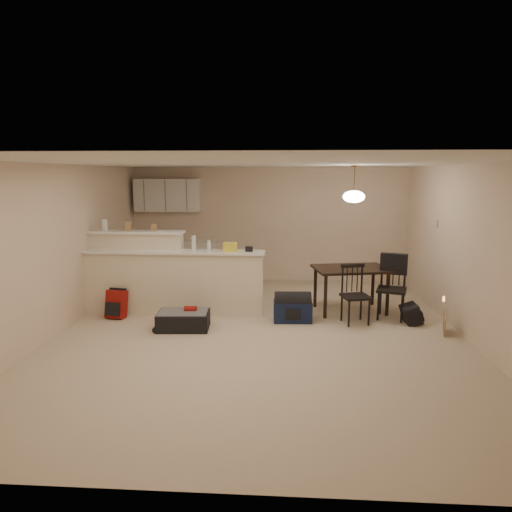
# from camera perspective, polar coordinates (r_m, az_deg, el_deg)

# --- Properties ---
(room) EXTENTS (7.00, 7.02, 2.50)m
(room) POSITION_cam_1_polar(r_m,az_deg,el_deg) (6.61, 0.48, 0.63)
(room) COLOR beige
(room) RESTS_ON ground
(breakfast_bar) EXTENTS (3.08, 0.58, 1.39)m
(breakfast_bar) POSITION_cam_1_polar(r_m,az_deg,el_deg) (7.98, -11.85, -2.63)
(breakfast_bar) COLOR beige
(breakfast_bar) RESTS_ON ground
(upper_cabinets) EXTENTS (1.40, 0.34, 0.70)m
(upper_cabinets) POSITION_cam_1_polar(r_m,az_deg,el_deg) (10.17, -11.03, 7.48)
(upper_cabinets) COLOR white
(upper_cabinets) RESTS_ON room
(kitchen_counter) EXTENTS (1.80, 0.60, 0.90)m
(kitchen_counter) POSITION_cam_1_polar(r_m,az_deg,el_deg) (10.16, -9.84, -0.73)
(kitchen_counter) COLOR white
(kitchen_counter) RESTS_ON ground
(thermostat) EXTENTS (0.02, 0.12, 0.12)m
(thermostat) POSITION_cam_1_polar(r_m,az_deg,el_deg) (8.52, 21.63, 3.76)
(thermostat) COLOR beige
(thermostat) RESTS_ON room
(jar) EXTENTS (0.10, 0.10, 0.20)m
(jar) POSITION_cam_1_polar(r_m,az_deg,el_deg) (8.28, -18.39, 3.72)
(jar) COLOR silver
(jar) RESTS_ON breakfast_bar
(cereal_box) EXTENTS (0.10, 0.07, 0.16)m
(cereal_box) POSITION_cam_1_polar(r_m,az_deg,el_deg) (8.14, -15.68, 3.61)
(cereal_box) COLOR #A07D52
(cereal_box) RESTS_ON breakfast_bar
(small_box) EXTENTS (0.08, 0.06, 0.12)m
(small_box) POSITION_cam_1_polar(r_m,az_deg,el_deg) (8.00, -12.67, 3.50)
(small_box) COLOR #A07D52
(small_box) RESTS_ON breakfast_bar
(bottle_a) EXTENTS (0.07, 0.07, 0.26)m
(bottle_a) POSITION_cam_1_polar(r_m,az_deg,el_deg) (7.65, -7.78, 1.61)
(bottle_a) COLOR silver
(bottle_a) RESTS_ON breakfast_bar
(bottle_b) EXTENTS (0.06, 0.06, 0.18)m
(bottle_b) POSITION_cam_1_polar(r_m,az_deg,el_deg) (7.61, -5.91, 1.30)
(bottle_b) COLOR silver
(bottle_b) RESTS_ON breakfast_bar
(bag_lump) EXTENTS (0.22, 0.18, 0.14)m
(bag_lump) POSITION_cam_1_polar(r_m,az_deg,el_deg) (7.56, -3.26, 1.13)
(bag_lump) COLOR #A07D52
(bag_lump) RESTS_ON breakfast_bar
(pouch) EXTENTS (0.12, 0.10, 0.08)m
(pouch) POSITION_cam_1_polar(r_m,az_deg,el_deg) (7.53, -0.87, 0.88)
(pouch) COLOR #A07D52
(pouch) RESTS_ON breakfast_bar
(dining_table) EXTENTS (1.37, 1.04, 0.77)m
(dining_table) POSITION_cam_1_polar(r_m,az_deg,el_deg) (7.99, 11.78, -2.09)
(dining_table) COLOR black
(dining_table) RESTS_ON ground
(pendant_lamp) EXTENTS (0.36, 0.36, 0.62)m
(pendant_lamp) POSITION_cam_1_polar(r_m,az_deg,el_deg) (7.82, 12.13, 7.34)
(pendant_lamp) COLOR brown
(pendant_lamp) RESTS_ON room
(dining_chair_near) EXTENTS (0.49, 0.48, 0.94)m
(dining_chair_near) POSITION_cam_1_polar(r_m,az_deg,el_deg) (7.41, 12.36, -4.76)
(dining_chair_near) COLOR black
(dining_chair_near) RESTS_ON ground
(dining_chair_far) EXTENTS (0.56, 0.55, 1.04)m
(dining_chair_far) POSITION_cam_1_polar(r_m,az_deg,el_deg) (7.78, 16.60, -3.84)
(dining_chair_far) COLOR black
(dining_chair_far) RESTS_ON ground
(suitcase) EXTENTS (0.81, 0.56, 0.26)m
(suitcase) POSITION_cam_1_polar(r_m,az_deg,el_deg) (7.17, -9.05, -7.96)
(suitcase) COLOR black
(suitcase) RESTS_ON ground
(red_backpack) EXTENTS (0.34, 0.24, 0.46)m
(red_backpack) POSITION_cam_1_polar(r_m,az_deg,el_deg) (7.93, -17.04, -5.76)
(red_backpack) COLOR maroon
(red_backpack) RESTS_ON ground
(navy_duffel) EXTENTS (0.63, 0.36, 0.33)m
(navy_duffel) POSITION_cam_1_polar(r_m,az_deg,el_deg) (7.45, 4.60, -6.88)
(navy_duffel) COLOR #131E3D
(navy_duffel) RESTS_ON ground
(black_daypack) EXTENTS (0.25, 0.35, 0.30)m
(black_daypack) POSITION_cam_1_polar(r_m,az_deg,el_deg) (7.72, 18.80, -6.91)
(black_daypack) COLOR black
(black_daypack) RESTS_ON ground
(cardboard_sheet) EXTENTS (0.13, 0.39, 0.31)m
(cardboard_sheet) POSITION_cam_1_polar(r_m,az_deg,el_deg) (7.42, 22.49, -7.82)
(cardboard_sheet) COLOR #A07D52
(cardboard_sheet) RESTS_ON ground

